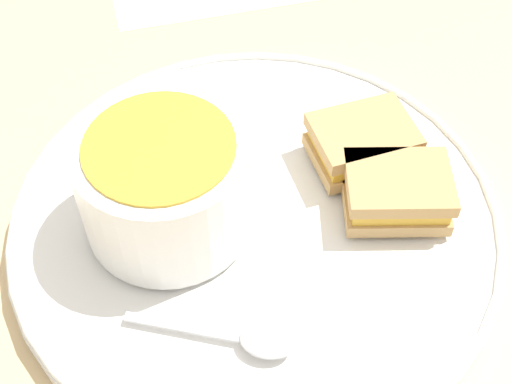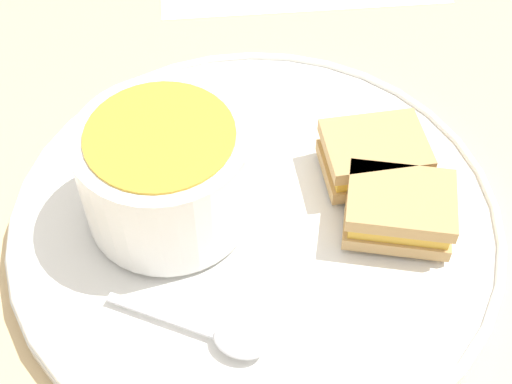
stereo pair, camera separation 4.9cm
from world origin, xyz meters
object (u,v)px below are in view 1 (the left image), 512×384
soup_bowl (165,184)px  sandwich_half_near (397,192)px  spoon (254,339)px  sandwich_half_far (360,141)px

soup_bowl → sandwich_half_near: size_ratio=1.27×
spoon → sandwich_half_near: (-0.03, 0.14, 0.01)m
soup_bowl → spoon: bearing=-1.4°
soup_bowl → sandwich_half_near: soup_bowl is taller
sandwich_half_near → sandwich_half_far: size_ratio=1.08×
sandwich_half_near → sandwich_half_far: (-0.05, 0.01, 0.00)m
sandwich_half_near → soup_bowl: bearing=-119.1°
sandwich_half_far → spoon: bearing=-60.3°
spoon → sandwich_half_near: sandwich_half_near is taller
spoon → soup_bowl: bearing=133.9°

